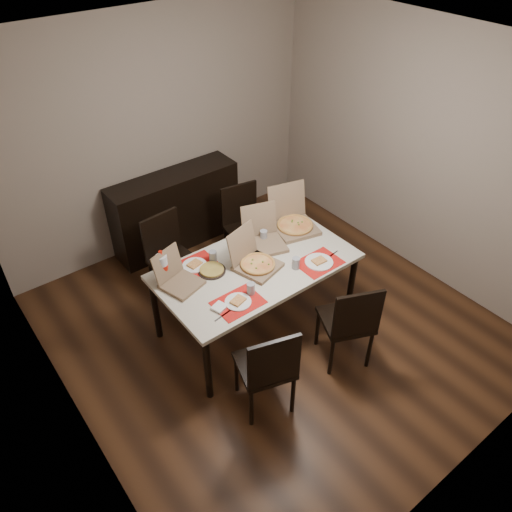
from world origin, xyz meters
The scene contains 20 objects.
ground centered at (0.00, 0.00, -0.01)m, with size 3.80×4.00×0.02m, color #422614.
room_walls centered at (0.00, 0.43, 1.73)m, with size 3.84×4.02×2.62m.
sideboard centered at (0.00, 1.78, 0.45)m, with size 1.50×0.40×0.90m, color black.
dining_table centered at (-0.10, 0.13, 0.68)m, with size 1.80×1.00×0.75m.
chair_near_left centered at (-0.63, -0.70, 0.51)m, with size 0.52×0.52×0.93m.
chair_near_right centered at (0.24, -0.74, 0.51)m, with size 0.55×0.55×0.93m.
chair_far_left centered at (-0.51, 1.02, 0.51)m, with size 0.46×0.46×0.93m.
chair_far_right centered at (0.41, 1.01, 0.51)m, with size 0.49×0.49×0.93m.
setting_near_left centered at (-0.50, -0.17, 0.77)m, with size 0.47×0.30×0.11m.
setting_near_right centered at (0.31, -0.18, 0.77)m, with size 0.51×0.30×0.11m.
setting_far_left centered at (-0.53, 0.44, 0.77)m, with size 0.44×0.30×0.11m.
setting_far_right centered at (0.29, 0.42, 0.77)m, with size 0.45×0.30×0.11m.
napkin_loose centered at (-0.10, 0.13, 0.76)m, with size 0.12×0.11×0.02m, color white.
pizza_box_center centered at (-0.13, 0.11, 0.81)m, with size 0.44×0.47×0.35m.
pizza_box_right centered at (0.55, 0.36, 0.81)m, with size 0.49×0.53×0.40m.
pizza_box_left centered at (-0.79, 0.33, 0.81)m, with size 0.38×0.41×0.30m.
pizza_box_extra centered at (0.15, 0.33, 0.81)m, with size 0.45×0.47×0.35m.
faina_plate centered at (-0.47, 0.29, 0.76)m, with size 0.25×0.25×0.03m.
dip_bowl centered at (-0.03, 0.26, 0.76)m, with size 0.11×0.11×0.03m, color white.
soda_bottle centered at (-0.86, 0.46, 0.88)m, with size 0.10×0.10×0.31m.
Camera 1 is at (-2.24, -2.64, 3.60)m, focal length 35.00 mm.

